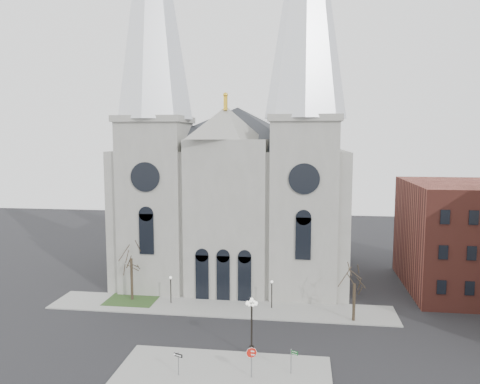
# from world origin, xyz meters

# --- Properties ---
(ground) EXTENTS (160.00, 160.00, 0.00)m
(ground) POSITION_xyz_m (0.00, 0.00, 0.00)
(ground) COLOR black
(ground) RESTS_ON ground
(sidewalk_near) EXTENTS (18.00, 10.00, 0.14)m
(sidewalk_near) POSITION_xyz_m (3.00, -5.00, 0.07)
(sidewalk_near) COLOR gray
(sidewalk_near) RESTS_ON ground
(sidewalk_far) EXTENTS (40.00, 6.00, 0.14)m
(sidewalk_far) POSITION_xyz_m (0.00, 11.00, 0.07)
(sidewalk_far) COLOR gray
(sidewalk_far) RESTS_ON ground
(grass_patch) EXTENTS (6.00, 5.00, 0.18)m
(grass_patch) POSITION_xyz_m (-11.00, 12.00, 0.09)
(grass_patch) COLOR #28461E
(grass_patch) RESTS_ON ground
(cathedral) EXTENTS (33.00, 26.66, 54.00)m
(cathedral) POSITION_xyz_m (0.00, 22.86, 18.48)
(cathedral) COLOR gray
(cathedral) RESTS_ON ground
(bg_building_brick) EXTENTS (14.00, 18.00, 14.00)m
(bg_building_brick) POSITION_xyz_m (30.00, 22.00, 7.00)
(bg_building_brick) COLOR brown
(bg_building_brick) RESTS_ON ground
(tree_left) EXTENTS (3.20, 3.20, 7.50)m
(tree_left) POSITION_xyz_m (-11.00, 12.00, 5.58)
(tree_left) COLOR #2D2119
(tree_left) RESTS_ON ground
(tree_right) EXTENTS (3.20, 3.20, 6.00)m
(tree_right) POSITION_xyz_m (15.00, 9.00, 4.47)
(tree_right) COLOR #2D2119
(tree_right) RESTS_ON ground
(ped_lamp_left) EXTENTS (0.32, 0.32, 3.26)m
(ped_lamp_left) POSITION_xyz_m (-6.00, 11.50, 2.33)
(ped_lamp_left) COLOR black
(ped_lamp_left) RESTS_ON sidewalk_far
(ped_lamp_right) EXTENTS (0.32, 0.32, 3.26)m
(ped_lamp_right) POSITION_xyz_m (6.00, 11.50, 2.33)
(ped_lamp_right) COLOR black
(ped_lamp_right) RESTS_ON sidewalk_far
(stop_sign) EXTENTS (0.93, 0.12, 2.58)m
(stop_sign) POSITION_xyz_m (5.45, -4.49, 1.98)
(stop_sign) COLOR slate
(stop_sign) RESTS_ON sidewalk_near
(globe_lamp) EXTENTS (1.53, 1.53, 5.35)m
(globe_lamp) POSITION_xyz_m (5.01, -0.50, 3.50)
(globe_lamp) COLOR black
(globe_lamp) RESTS_ON sidewalk_near
(one_way_sign) EXTENTS (0.82, 0.35, 1.97)m
(one_way_sign) POSITION_xyz_m (-0.58, -4.96, 1.49)
(one_way_sign) COLOR slate
(one_way_sign) RESTS_ON sidewalk_near
(street_name_sign) EXTENTS (0.63, 0.33, 2.14)m
(street_name_sign) POSITION_xyz_m (8.71, -3.46, 1.41)
(street_name_sign) COLOR slate
(street_name_sign) RESTS_ON sidewalk_near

